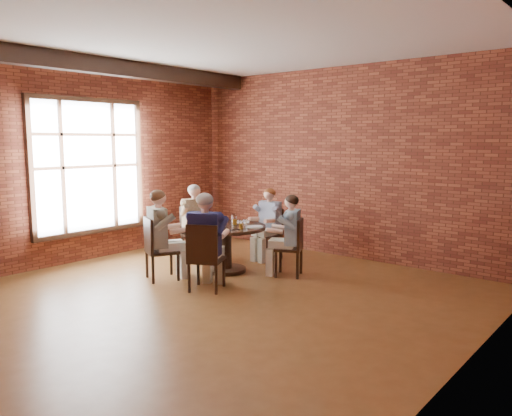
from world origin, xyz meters
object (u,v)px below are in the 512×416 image
Objects in this scene: chair_d at (156,246)px; smartphone at (235,229)px; chair_b at (271,231)px; chair_c at (194,230)px; chair_a at (294,245)px; diner_b at (268,224)px; diner_a at (289,236)px; diner_d at (162,235)px; diner_c at (196,222)px; diner_e at (206,242)px; chair_e at (204,255)px; dining_table at (226,239)px.

smartphone is (0.82, 0.86, 0.24)m from chair_d.
chair_c is (-1.10, -0.84, 0.01)m from chair_b.
chair_a is at bearing -109.51° from chair_d.
diner_b is 1.31m from smartphone.
diner_d reaches higher than diner_a.
diner_b is at bearing 130.41° from smartphone.
chair_a is 2.03m from diner_c.
chair_a is 0.71× the size of diner_a.
diner_c is at bearing -66.30° from diner_e.
chair_e is 0.19m from diner_e.
chair_a is 1.48m from diner_e.
chair_d is (0.62, -1.36, 0.01)m from chair_c.
diner_c reaches higher than diner_b.
diner_c is at bearing -139.69° from chair_b.
smartphone is (1.45, -0.49, 0.25)m from chair_c.
chair_e is at bearing -42.02° from diner_a.
diner_e is (-0.46, -1.33, 0.06)m from diner_a.
chair_e reaches higher than smartphone.
diner_c is 0.96× the size of diner_e.
chair_b is 2.12m from diner_e.
chair_d reaches higher than smartphone.
chair_b is 0.68× the size of diner_c.
diner_c is at bearing -40.37° from diner_d.
chair_a is 0.95m from smartphone.
diner_d is at bearing -136.08° from chair_c.
chair_d is at bearing -114.73° from dining_table.
dining_table is 1.42× the size of chair_b.
diner_c is 1.38m from diner_d.
diner_e is at bearing -76.86° from diner_b.
diner_c is 1.37× the size of chair_e.
chair_d is 0.96m from diner_e.
dining_table is at bearing 179.15° from smartphone.
chair_b is at bearing 90.00° from diner_b.
diner_c is (-1.02, 0.30, 0.13)m from dining_table.
chair_c is 0.18m from diner_c.
diner_d is 0.99× the size of diner_e.
chair_d is 0.70× the size of diner_d.
diner_d is at bearing -101.70° from chair_b.
diner_e is (1.56, -1.22, 0.18)m from chair_c.
diner_d is at bearing -114.73° from dining_table.
diner_e is (0.46, -1.98, 0.06)m from diner_b.
chair_c is at bearing -142.62° from chair_b.
diner_c is 0.97× the size of diner_d.
chair_c is 6.65× the size of smartphone.
smartphone is at bearing -25.71° from dining_table.
smartphone is at bearing -68.85° from diner_a.
chair_c is at bearing 163.51° from dining_table.
diner_d reaches higher than chair_b.
diner_b is at bearing -38.68° from chair_c.
chair_a is at bearing -34.83° from chair_b.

